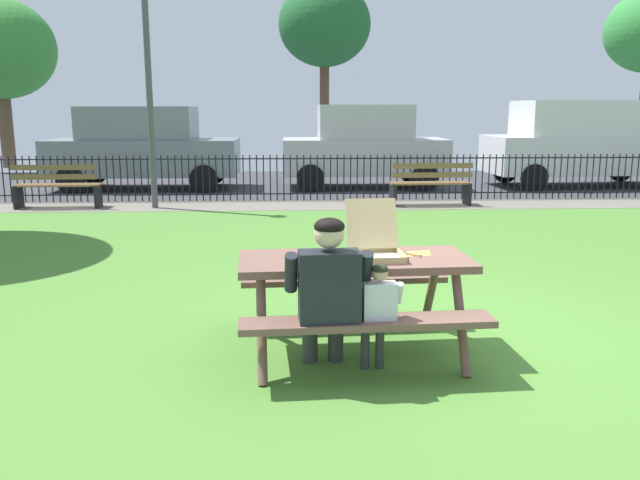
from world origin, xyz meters
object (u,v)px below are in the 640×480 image
Objects in this scene: pizza_box_open at (375,244)px; park_bench_left at (57,187)px; parked_car_left at (364,146)px; child_at_table at (377,309)px; parked_car_far_left at (143,147)px; pizza_slice_on_table at (418,253)px; park_bench_center at (430,185)px; picnic_table_foreground at (355,279)px; parked_car_center at (583,142)px; far_tree_midleft at (325,26)px; adult_at_table at (328,290)px; lamp_post_walkway at (147,57)px.

park_bench_left is (-5.15, 7.79, -0.46)m from pizza_box_open.
child_at_table is at bearing -96.01° from parked_car_left.
park_bench_left is at bearing -108.69° from parked_car_far_left.
park_bench_center reaches higher than pizza_slice_on_table.
picnic_table_foreground is 12.73m from parked_car_center.
far_tree_midleft reaches higher than parked_car_center.
pizza_slice_on_table is (0.52, 0.11, 0.18)m from picnic_table_foreground.
parked_car_far_left is (-4.50, 10.71, 0.23)m from pizza_slice_on_table.
parked_car_far_left is 0.75× the size of far_tree_midleft.
picnic_table_foreground is 10.91m from parked_car_left.
pizza_box_open is at bearing -165.78° from pizza_slice_on_table.
pizza_box_open is 0.33× the size of park_bench_left.
pizza_slice_on_table is 0.06× the size of parked_car_far_left.
far_tree_midleft is at bearing 87.03° from adult_at_table.
park_bench_center is 0.34× the size of lamp_post_walkway.
lamp_post_walkway is 1.21× the size of parked_car_left.
far_tree_midleft is at bearing 135.69° from parked_car_center.
child_at_table is 12.07m from parked_car_far_left.
parked_car_left is (1.15, 10.80, 0.14)m from pizza_box_open.
lamp_post_walkway is (-3.24, 8.26, 2.32)m from child_at_table.
far_tree_midleft is at bearing 51.83° from parked_car_far_left.
far_tree_midleft reaches higher than picnic_table_foreground.
lamp_post_walkway reaches higher than park_bench_left.
picnic_table_foreground is 1.17× the size of park_bench_left.
parked_car_center is (5.38, 0.00, 0.09)m from parked_car_left.
parked_car_left reaches higher than picnic_table_foreground.
child_at_table is 13.12m from parked_car_center.
lamp_post_walkway is 0.81× the size of far_tree_midleft.
adult_at_table is at bearing -121.41° from parked_car_center.
far_tree_midleft is at bearing 89.54° from pizza_slice_on_table.
child_at_table reaches higher than pizza_slice_on_table.
pizza_slice_on_table is 17.00m from far_tree_midleft.
adult_at_table is (-0.76, -0.63, -0.12)m from pizza_slice_on_table.
adult_at_table is at bearing -115.14° from picnic_table_foreground.
parked_car_center is at bearing 17.48° from lamp_post_walkway.
picnic_table_foreground is 17.17m from far_tree_midleft.
parked_car_center reaches higher than parked_car_far_left.
picnic_table_foreground is at bearing 64.86° from adult_at_table.
lamp_post_walkway reaches higher than pizza_box_open.
far_tree_midleft is (0.89, 17.23, 3.82)m from adult_at_table.
pizza_box_open reaches higher than picnic_table_foreground.
pizza_box_open is at bearing -121.14° from parked_car_center.
parked_car_far_left is (-0.85, 3.09, -1.84)m from lamp_post_walkway.
parked_car_left is at bearing 34.87° from lamp_post_walkway.
picnic_table_foreground is 8.14m from park_bench_center.
pizza_slice_on_table is 9.47m from park_bench_left.
child_at_table is at bearing -104.64° from park_bench_center.
pizza_box_open is 0.14× the size of parked_car_left.
pizza_slice_on_table is 11.62m from parked_car_far_left.
pizza_box_open is 0.33× the size of park_bench_center.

